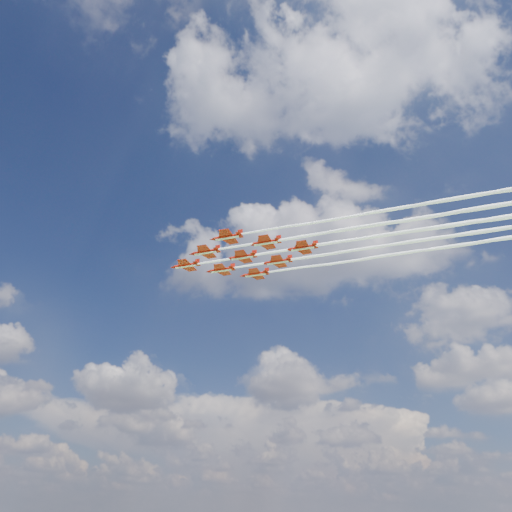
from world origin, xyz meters
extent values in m
cylinder|color=#AC1509|center=(-20.37, 4.67, 75.22)|extent=(7.56, 1.31, 1.03)
cone|color=#AC1509|center=(-25.07, 4.84, 75.22)|extent=(1.92, 1.10, 1.03)
cone|color=#AC1509|center=(-15.96, 4.50, 75.22)|extent=(1.44, 0.99, 0.94)
ellipsoid|color=black|center=(-22.25, 4.73, 75.65)|extent=(1.99, 0.93, 0.67)
cube|color=#AC1509|center=(-19.90, 4.65, 75.18)|extent=(3.32, 8.76, 0.13)
cube|color=#AC1509|center=(-16.62, 4.53, 75.22)|extent=(1.44, 3.43, 0.11)
cube|color=#AC1509|center=(-16.43, 4.52, 76.07)|extent=(1.51, 0.19, 1.69)
cube|color=white|center=(-20.37, 4.67, 74.75)|extent=(7.08, 1.10, 0.11)
cylinder|color=#AC1509|center=(-11.06, -2.19, 75.22)|extent=(7.56, 1.31, 1.03)
cone|color=#AC1509|center=(-15.76, -2.02, 75.22)|extent=(1.92, 1.10, 1.03)
cone|color=#AC1509|center=(-6.64, -2.35, 75.22)|extent=(1.44, 0.99, 0.94)
ellipsoid|color=black|center=(-12.94, -2.12, 75.65)|extent=(1.99, 0.93, 0.67)
cube|color=#AC1509|center=(-10.59, -2.20, 75.18)|extent=(3.32, 8.76, 0.13)
cube|color=#AC1509|center=(-7.30, -2.32, 75.22)|extent=(1.44, 3.43, 0.11)
cube|color=#AC1509|center=(-7.11, -2.33, 76.07)|extent=(1.51, 0.19, 1.69)
cube|color=white|center=(-11.06, -2.19, 74.75)|extent=(7.08, 1.10, 0.11)
cylinder|color=#AC1509|center=(-10.58, 10.82, 75.22)|extent=(7.56, 1.31, 1.03)
cone|color=#AC1509|center=(-15.28, 10.99, 75.22)|extent=(1.92, 1.10, 1.03)
cone|color=#AC1509|center=(-6.16, 10.66, 75.22)|extent=(1.44, 0.99, 0.94)
ellipsoid|color=black|center=(-12.46, 10.89, 75.65)|extent=(1.99, 0.93, 0.67)
cube|color=#AC1509|center=(-10.11, 10.80, 75.18)|extent=(3.32, 8.76, 0.13)
cube|color=#AC1509|center=(-6.82, 10.68, 75.22)|extent=(1.44, 3.43, 0.11)
cube|color=#AC1509|center=(-6.63, 10.68, 76.07)|extent=(1.51, 0.19, 1.69)
cube|color=white|center=(-10.58, 10.82, 74.75)|extent=(7.08, 1.10, 0.11)
cylinder|color=#AC1509|center=(-1.74, -9.04, 75.22)|extent=(7.56, 1.31, 1.03)
cone|color=#AC1509|center=(-6.44, -8.87, 75.22)|extent=(1.92, 1.10, 1.03)
cone|color=#AC1509|center=(2.68, -9.20, 75.22)|extent=(1.44, 0.99, 0.94)
ellipsoid|color=black|center=(-3.62, -8.97, 75.65)|extent=(1.99, 0.93, 0.67)
cube|color=#AC1509|center=(-1.27, -9.06, 75.18)|extent=(3.32, 8.76, 0.13)
cube|color=#AC1509|center=(2.02, -9.18, 75.22)|extent=(1.44, 3.43, 0.11)
cube|color=#AC1509|center=(2.21, -9.18, 76.07)|extent=(1.51, 0.19, 1.69)
cube|color=white|center=(-1.74, -9.04, 74.75)|extent=(7.08, 1.10, 0.11)
cylinder|color=#AC1509|center=(-1.26, 3.97, 75.22)|extent=(7.56, 1.31, 1.03)
cone|color=#AC1509|center=(-5.96, 4.14, 75.22)|extent=(1.92, 1.10, 1.03)
cone|color=#AC1509|center=(3.15, 3.81, 75.22)|extent=(1.44, 0.99, 0.94)
ellipsoid|color=black|center=(-3.14, 4.04, 75.65)|extent=(1.99, 0.93, 0.67)
cube|color=#AC1509|center=(-0.79, 3.95, 75.18)|extent=(3.32, 8.76, 0.13)
cube|color=#AC1509|center=(2.50, 3.83, 75.22)|extent=(1.44, 3.43, 0.11)
cube|color=#AC1509|center=(2.68, 3.82, 76.07)|extent=(1.51, 0.19, 1.69)
cube|color=white|center=(-1.26, 3.97, 74.75)|extent=(7.08, 1.10, 0.11)
cylinder|color=#AC1509|center=(-0.79, 16.98, 75.22)|extent=(7.56, 1.31, 1.03)
cone|color=#AC1509|center=(-5.49, 17.15, 75.22)|extent=(1.92, 1.10, 1.03)
cone|color=#AC1509|center=(3.63, 16.81, 75.22)|extent=(1.44, 0.99, 0.94)
ellipsoid|color=black|center=(-2.67, 17.04, 75.65)|extent=(1.99, 0.93, 0.67)
cube|color=#AC1509|center=(-0.32, 16.96, 75.18)|extent=(3.32, 8.76, 0.13)
cube|color=#AC1509|center=(2.97, 16.84, 75.22)|extent=(1.44, 3.43, 0.11)
cube|color=#AC1509|center=(3.16, 16.83, 76.07)|extent=(1.51, 0.19, 1.69)
cube|color=white|center=(-0.79, 16.98, 74.75)|extent=(7.08, 1.10, 0.11)
cylinder|color=#AC1509|center=(8.05, -2.89, 75.22)|extent=(7.56, 1.31, 1.03)
cone|color=#AC1509|center=(3.35, -2.71, 75.22)|extent=(1.92, 1.10, 1.03)
cone|color=#AC1509|center=(12.47, -3.05, 75.22)|extent=(1.44, 0.99, 0.94)
ellipsoid|color=black|center=(6.17, -2.82, 75.65)|extent=(1.99, 0.93, 0.67)
cube|color=#AC1509|center=(8.52, -2.90, 75.18)|extent=(3.32, 8.76, 0.13)
cube|color=#AC1509|center=(11.81, -3.02, 75.22)|extent=(1.44, 3.43, 0.11)
cube|color=#AC1509|center=(12.00, -3.03, 76.07)|extent=(1.51, 0.19, 1.69)
cube|color=white|center=(8.05, -2.89, 74.75)|extent=(7.08, 1.10, 0.11)
cylinder|color=#AC1509|center=(8.53, 10.12, 75.22)|extent=(7.56, 1.31, 1.03)
cone|color=#AC1509|center=(3.83, 10.29, 75.22)|extent=(1.92, 1.10, 1.03)
cone|color=#AC1509|center=(12.95, 9.96, 75.22)|extent=(1.44, 0.99, 0.94)
ellipsoid|color=black|center=(6.65, 10.19, 75.65)|extent=(1.99, 0.93, 0.67)
cube|color=#AC1509|center=(9.00, 10.11, 75.18)|extent=(3.32, 8.76, 0.13)
cube|color=#AC1509|center=(12.29, 9.99, 75.22)|extent=(1.44, 3.43, 0.11)
cube|color=#AC1509|center=(12.48, 9.98, 76.07)|extent=(1.51, 0.19, 1.69)
cube|color=white|center=(8.53, 10.12, 74.75)|extent=(7.08, 1.10, 0.11)
cylinder|color=#AC1509|center=(17.85, 3.27, 75.22)|extent=(7.56, 1.31, 1.03)
cone|color=#AC1509|center=(13.15, 3.44, 75.22)|extent=(1.92, 1.10, 1.03)
cone|color=#AC1509|center=(22.26, 3.11, 75.22)|extent=(1.44, 0.99, 0.94)
ellipsoid|color=black|center=(15.97, 3.34, 75.65)|extent=(1.99, 0.93, 0.67)
cube|color=#AC1509|center=(18.32, 3.25, 75.18)|extent=(3.32, 8.76, 0.13)
cube|color=#AC1509|center=(21.61, 3.13, 75.22)|extent=(1.44, 3.43, 0.11)
cube|color=#AC1509|center=(21.79, 3.13, 76.07)|extent=(1.51, 0.19, 1.69)
cube|color=white|center=(17.85, 3.27, 74.75)|extent=(7.08, 1.10, 0.11)
camera|label=1|loc=(40.37, -126.07, 4.00)|focal=35.00mm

